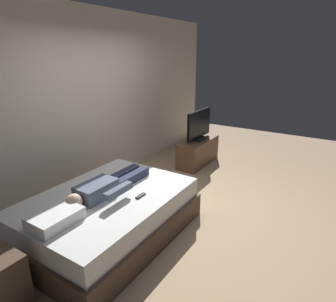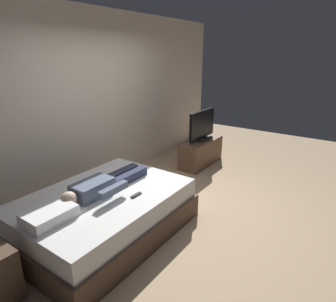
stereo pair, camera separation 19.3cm
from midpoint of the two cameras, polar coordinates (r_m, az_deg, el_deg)
name	(u,v)px [view 2 (the right image)]	position (r m, az deg, el deg)	size (l,w,h in m)	color
ground_plane	(184,211)	(4.17, 4.54, -11.80)	(10.00, 10.00, 0.00)	tan
back_wall	(109,98)	(5.05, -10.56, 10.40)	(6.40, 0.10, 2.80)	beige
bed	(105,213)	(3.65, -11.01, -12.13)	(2.05, 1.48, 0.54)	brown
pillow	(49,215)	(3.11, -20.90, -11.84)	(0.48, 0.34, 0.12)	white
person	(102,185)	(3.52, -11.47, -6.76)	(1.26, 0.46, 0.18)	slate
remote	(136,195)	(3.40, -4.73, -8.76)	(0.15, 0.04, 0.02)	black
tv_stand	(201,152)	(5.74, 7.55, -0.26)	(1.10, 0.40, 0.50)	brown
tv	(202,126)	(5.59, 7.79, 4.93)	(0.88, 0.20, 0.59)	black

